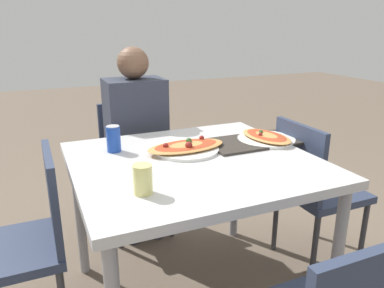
# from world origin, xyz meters

# --- Properties ---
(dining_table) EXTENTS (1.06, 0.98, 0.75)m
(dining_table) POSITION_xyz_m (0.00, 0.00, 0.67)
(dining_table) COLOR silver
(dining_table) RESTS_ON ground_plane
(chair_far_seated) EXTENTS (0.40, 0.40, 0.84)m
(chair_far_seated) POSITION_xyz_m (-0.07, 0.82, 0.48)
(chair_far_seated) COLOR #2D3851
(chair_far_seated) RESTS_ON ground_plane
(chair_side_left) EXTENTS (0.40, 0.40, 0.84)m
(chair_side_left) POSITION_xyz_m (-0.72, 0.08, 0.48)
(chair_side_left) COLOR #2D3851
(chair_side_left) RESTS_ON ground_plane
(chair_side_right) EXTENTS (0.40, 0.40, 0.84)m
(chair_side_right) POSITION_xyz_m (0.72, 0.02, 0.48)
(chair_side_right) COLOR #2D3851
(chair_side_right) RESTS_ON ground_plane
(person_seated) EXTENTS (0.35, 0.28, 1.20)m
(person_seated) POSITION_xyz_m (-0.07, 0.71, 0.70)
(person_seated) COLOR #2D2D38
(person_seated) RESTS_ON ground_plane
(pizza_main) EXTENTS (0.40, 0.31, 0.06)m
(pizza_main) POSITION_xyz_m (0.01, 0.12, 0.76)
(pizza_main) COLOR white
(pizza_main) RESTS_ON dining_table
(soda_can) EXTENTS (0.07, 0.07, 0.12)m
(soda_can) POSITION_xyz_m (-0.30, 0.25, 0.81)
(soda_can) COLOR #1E47B2
(soda_can) RESTS_ON dining_table
(drink_glass) EXTENTS (0.07, 0.07, 0.11)m
(drink_glass) POSITION_xyz_m (-0.31, -0.25, 0.80)
(drink_glass) COLOR #E0DB7F
(drink_glass) RESTS_ON dining_table
(serving_tray) EXTENTS (0.46, 0.26, 0.01)m
(serving_tray) POSITION_xyz_m (0.37, 0.10, 0.75)
(serving_tray) COLOR #332D28
(serving_tray) RESTS_ON dining_table
(pizza_second) EXTENTS (0.30, 0.33, 0.05)m
(pizza_second) POSITION_xyz_m (0.45, 0.10, 0.76)
(pizza_second) COLOR white
(pizza_second) RESTS_ON dining_table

